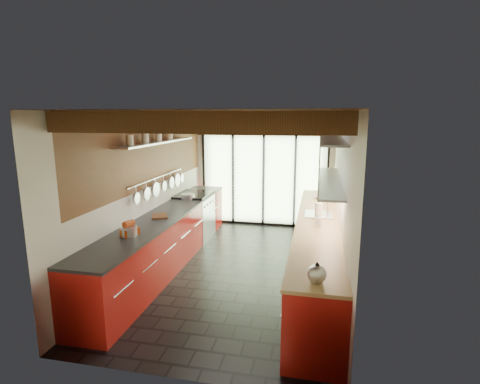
{
  "coord_description": "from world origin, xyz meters",
  "views": [
    {
      "loc": [
        1.24,
        -5.79,
        2.54
      ],
      "look_at": [
        -0.07,
        0.4,
        1.25
      ],
      "focal_mm": 28.0,
      "sensor_mm": 36.0,
      "label": 1
    }
  ],
  "objects_px": {
    "stand_mixer": "(130,229)",
    "kettle": "(317,273)",
    "bowl": "(319,197)",
    "soap_bottle": "(318,220)",
    "paper_towel": "(318,211)"
  },
  "relations": [
    {
      "from": "stand_mixer",
      "to": "kettle",
      "type": "bearing_deg",
      "value": -21.07
    },
    {
      "from": "stand_mixer",
      "to": "paper_towel",
      "type": "bearing_deg",
      "value": 28.72
    },
    {
      "from": "stand_mixer",
      "to": "paper_towel",
      "type": "distance_m",
      "value": 2.9
    },
    {
      "from": "paper_towel",
      "to": "bowl",
      "type": "relative_size",
      "value": 1.69
    },
    {
      "from": "paper_towel",
      "to": "soap_bottle",
      "type": "relative_size",
      "value": 1.71
    },
    {
      "from": "stand_mixer",
      "to": "kettle",
      "type": "xyz_separation_m",
      "value": [
        2.54,
        -0.98,
        0.01
      ]
    },
    {
      "from": "soap_bottle",
      "to": "bowl",
      "type": "xyz_separation_m",
      "value": [
        0.0,
        1.93,
        -0.07
      ]
    },
    {
      "from": "soap_bottle",
      "to": "bowl",
      "type": "height_order",
      "value": "soap_bottle"
    },
    {
      "from": "kettle",
      "to": "paper_towel",
      "type": "relative_size",
      "value": 0.83
    },
    {
      "from": "kettle",
      "to": "bowl",
      "type": "xyz_separation_m",
      "value": [
        -0.0,
        3.93,
        -0.08
      ]
    },
    {
      "from": "stand_mixer",
      "to": "kettle",
      "type": "height_order",
      "value": "kettle"
    },
    {
      "from": "kettle",
      "to": "paper_towel",
      "type": "height_order",
      "value": "paper_towel"
    },
    {
      "from": "stand_mixer",
      "to": "paper_towel",
      "type": "relative_size",
      "value": 0.88
    },
    {
      "from": "soap_bottle",
      "to": "stand_mixer",
      "type": "bearing_deg",
      "value": -158.07
    },
    {
      "from": "paper_towel",
      "to": "soap_bottle",
      "type": "bearing_deg",
      "value": -90.0
    }
  ]
}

